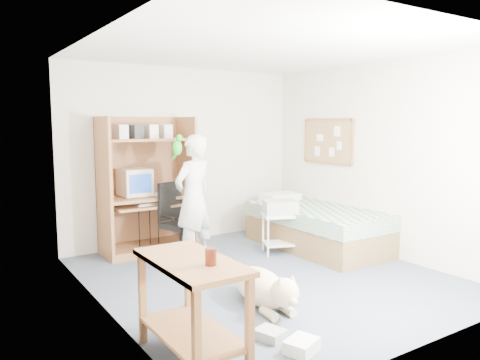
{
  "coord_description": "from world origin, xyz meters",
  "views": [
    {
      "loc": [
        -3.03,
        -4.1,
        1.72
      ],
      "look_at": [
        -0.05,
        0.46,
        1.05
      ],
      "focal_mm": 35.0,
      "sensor_mm": 36.0,
      "label": 1
    }
  ],
  "objects_px": {
    "computer_hutch": "(147,191)",
    "printer_cart": "(280,227)",
    "person": "(194,199)",
    "bed": "(315,227)",
    "office_chair": "(179,231)",
    "side_desk": "(192,294)",
    "dog": "(264,288)"
  },
  "relations": [
    {
      "from": "printer_cart",
      "to": "side_desk",
      "type": "bearing_deg",
      "value": -116.94
    },
    {
      "from": "person",
      "to": "printer_cart",
      "type": "bearing_deg",
      "value": 147.03
    },
    {
      "from": "dog",
      "to": "printer_cart",
      "type": "height_order",
      "value": "printer_cart"
    },
    {
      "from": "computer_hutch",
      "to": "printer_cart",
      "type": "height_order",
      "value": "computer_hutch"
    },
    {
      "from": "computer_hutch",
      "to": "side_desk",
      "type": "height_order",
      "value": "computer_hutch"
    },
    {
      "from": "computer_hutch",
      "to": "printer_cart",
      "type": "relative_size",
      "value": 3.3
    },
    {
      "from": "person",
      "to": "dog",
      "type": "height_order",
      "value": "person"
    },
    {
      "from": "bed",
      "to": "side_desk",
      "type": "distance_m",
      "value": 3.39
    },
    {
      "from": "bed",
      "to": "person",
      "type": "distance_m",
      "value": 1.81
    },
    {
      "from": "person",
      "to": "printer_cart",
      "type": "relative_size",
      "value": 2.89
    },
    {
      "from": "bed",
      "to": "printer_cart",
      "type": "relative_size",
      "value": 3.7
    },
    {
      "from": "bed",
      "to": "dog",
      "type": "relative_size",
      "value": 1.8
    },
    {
      "from": "computer_hutch",
      "to": "office_chair",
      "type": "bearing_deg",
      "value": -64.75
    },
    {
      "from": "computer_hutch",
      "to": "bed",
      "type": "bearing_deg",
      "value": -29.29
    },
    {
      "from": "computer_hutch",
      "to": "side_desk",
      "type": "distance_m",
      "value": 3.08
    },
    {
      "from": "computer_hutch",
      "to": "person",
      "type": "xyz_separation_m",
      "value": [
        0.29,
        -0.78,
        -0.03
      ]
    },
    {
      "from": "computer_hutch",
      "to": "dog",
      "type": "bearing_deg",
      "value": -85.98
    },
    {
      "from": "bed",
      "to": "office_chair",
      "type": "xyz_separation_m",
      "value": [
        -1.77,
        0.64,
        0.05
      ]
    },
    {
      "from": "bed",
      "to": "office_chair",
      "type": "height_order",
      "value": "office_chair"
    },
    {
      "from": "side_desk",
      "to": "dog",
      "type": "xyz_separation_m",
      "value": [
        1.02,
        0.51,
        -0.31
      ]
    },
    {
      "from": "bed",
      "to": "person",
      "type": "xyz_separation_m",
      "value": [
        -1.71,
        0.34,
        0.5
      ]
    },
    {
      "from": "bed",
      "to": "printer_cart",
      "type": "bearing_deg",
      "value": 175.82
    },
    {
      "from": "side_desk",
      "to": "office_chair",
      "type": "height_order",
      "value": "office_chair"
    },
    {
      "from": "side_desk",
      "to": "office_chair",
      "type": "xyz_separation_m",
      "value": [
        1.08,
        2.45,
        -0.15
      ]
    },
    {
      "from": "office_chair",
      "to": "computer_hutch",
      "type": "bearing_deg",
      "value": 97.06
    },
    {
      "from": "dog",
      "to": "printer_cart",
      "type": "bearing_deg",
      "value": 53.17
    },
    {
      "from": "side_desk",
      "to": "person",
      "type": "height_order",
      "value": "person"
    },
    {
      "from": "computer_hutch",
      "to": "office_chair",
      "type": "xyz_separation_m",
      "value": [
        0.23,
        -0.48,
        -0.48
      ]
    },
    {
      "from": "bed",
      "to": "office_chair",
      "type": "distance_m",
      "value": 1.88
    },
    {
      "from": "person",
      "to": "bed",
      "type": "bearing_deg",
      "value": 150.6
    },
    {
      "from": "office_chair",
      "to": "dog",
      "type": "xyz_separation_m",
      "value": [
        -0.06,
        -1.94,
        -0.16
      ]
    },
    {
      "from": "printer_cart",
      "to": "office_chair",
      "type": "bearing_deg",
      "value": 177.02
    }
  ]
}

